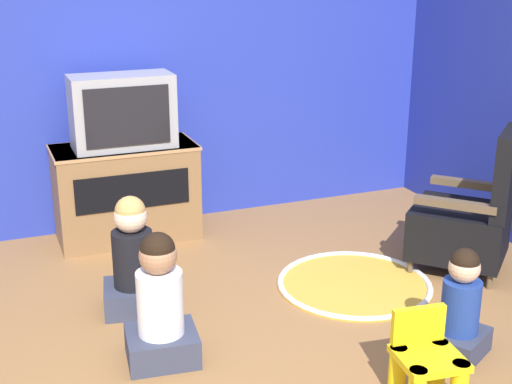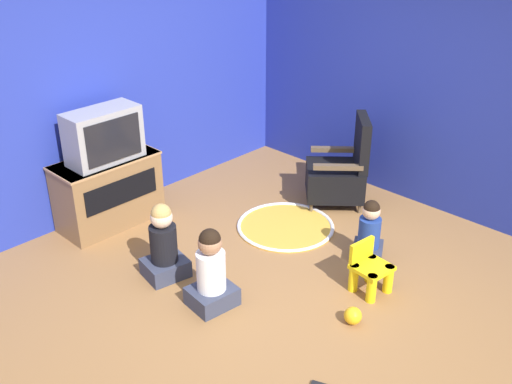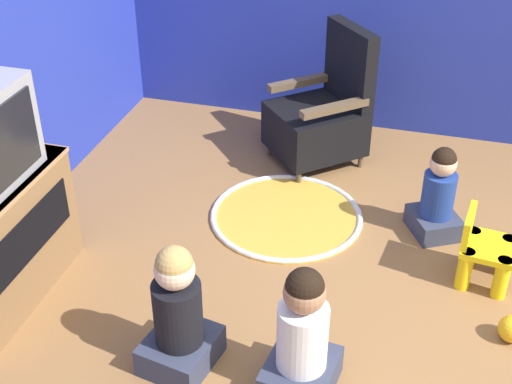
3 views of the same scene
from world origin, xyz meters
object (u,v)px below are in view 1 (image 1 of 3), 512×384
Objects in this scene: yellow_kid_chair at (427,365)px; child_watching_center at (160,306)px; child_watching_right at (133,262)px; tv_cabinet at (126,191)px; child_watching_left at (460,309)px; television at (123,112)px; black_armchair at (468,219)px.

child_watching_center is (-1.08, 0.82, 0.12)m from yellow_kid_chair.
child_watching_right is (-1.08, 1.43, 0.12)m from yellow_kid_chair.
tv_cabinet reaches higher than yellow_kid_chair.
child_watching_left is at bearing -12.96° from child_watching_center.
black_armchair is at bearing -34.80° from television.
yellow_kid_chair is at bearing -71.40° from tv_cabinet.
tv_cabinet is at bearing -77.87° from black_armchair.
child_watching_right is (-1.49, 1.14, 0.05)m from child_watching_left.
black_armchair reaches higher than child_watching_left.
television is at bearing -77.04° from black_armchair.
child_watching_center is 1.00× the size of child_watching_right.
child_watching_left is (0.40, 0.29, 0.07)m from yellow_kid_chair.
tv_cabinet is 1.18m from child_watching_right.
television is at bearing 115.71° from yellow_kid_chair.
tv_cabinet is at bearing 89.60° from child_watching_left.
television is 1.64× the size of yellow_kid_chair.
child_watching_right is at bearing 133.93° from yellow_kid_chair.
television is (0.00, -0.04, 0.61)m from tv_cabinet.
tv_cabinet is 1.05× the size of black_armchair.
yellow_kid_chair is at bearing -173.64° from child_watching_left.
tv_cabinet is 1.79m from child_watching_center.
child_watching_center reaches higher than yellow_kid_chair.
television reaches higher than child_watching_left.
child_watching_left is (-0.71, -0.88, -0.10)m from black_armchair.
child_watching_left is 1.87m from child_watching_right.
child_watching_center is at bearing -96.65° from television.
child_watching_right is (-0.01, 0.61, -0.00)m from child_watching_center.
television is 1.19× the size of child_watching_left.
yellow_kid_chair is 0.61× the size of child_watching_center.
black_armchair is at bearing 3.70° from child_watching_right.
black_armchair is 1.38× the size of child_watching_center.
television is 0.73× the size of black_armchair.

